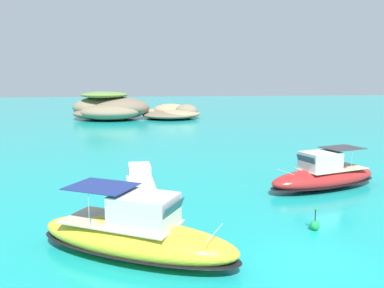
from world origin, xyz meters
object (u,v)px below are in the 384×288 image
motorboat_red (324,176)px  islet_large (108,108)px  motorboat_yellow (136,235)px  channel_buoy (315,224)px  islet_small (174,113)px  motorboat_cream (140,185)px

motorboat_red → islet_large: bearing=108.2°
motorboat_yellow → channel_buoy: size_ratio=7.42×
islet_small → motorboat_cream: size_ratio=1.93×
islet_small → motorboat_yellow: size_ratio=1.40×
motorboat_yellow → islet_large: bearing=94.3°
motorboat_yellow → motorboat_cream: 10.41m
islet_large → islet_small: (14.84, -0.67, -1.19)m
motorboat_cream → islet_small: bearing=81.6°
motorboat_cream → channel_buoy: (9.88, -8.56, -0.44)m
motorboat_cream → channel_buoy: 13.08m
motorboat_red → motorboat_cream: size_ratio=1.35×
islet_large → islet_small: bearing=-2.6°
motorboat_cream → channel_buoy: motorboat_cream is taller
motorboat_yellow → motorboat_cream: motorboat_yellow is taller
motorboat_red → islet_small: bearing=95.2°
motorboat_red → channel_buoy: motorboat_red is taller
motorboat_red → motorboat_cream: bearing=178.7°
islet_small → motorboat_red: size_ratio=1.43×
islet_small → motorboat_yellow: motorboat_yellow is taller
motorboat_red → motorboat_cream: motorboat_red is taller
motorboat_red → channel_buoy: 9.53m
islet_large → islet_small: islet_large is taller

